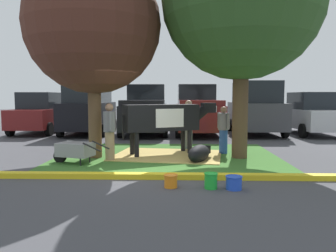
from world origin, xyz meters
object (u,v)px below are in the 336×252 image
at_px(shade_tree_left, 93,26).
at_px(person_handler, 223,129).
at_px(person_visitor_near, 110,130).
at_px(bucket_green, 211,180).
at_px(hatchback_white, 41,113).
at_px(suv_dark_grey, 255,108).
at_px(sedan_silver, 311,114).
at_px(cow_holstein, 164,118).
at_px(pickup_truck_black, 146,111).
at_px(bucket_blue, 234,182).
at_px(pickup_truck_maroon, 197,111).
at_px(wheelbarrow, 75,150).
at_px(person_visitor_far, 189,123).
at_px(bucket_orange, 171,181).
at_px(calf_lying, 199,153).
at_px(suv_black, 89,108).

distance_m(shade_tree_left, person_handler, 4.99).
relative_size(person_visitor_near, bucket_green, 5.20).
height_order(bucket_green, hatchback_white, hatchback_white).
bearing_deg(suv_dark_grey, sedan_silver, -1.89).
height_order(cow_holstein, pickup_truck_black, pickup_truck_black).
bearing_deg(sedan_silver, bucket_blue, -118.13).
distance_m(pickup_truck_maroon, suv_dark_grey, 2.80).
bearing_deg(hatchback_white, cow_holstein, -43.86).
height_order(cow_holstein, sedan_silver, sedan_silver).
bearing_deg(person_handler, pickup_truck_maroon, 94.88).
bearing_deg(wheelbarrow, cow_holstein, 32.66).
bearing_deg(person_handler, person_visitor_far, 137.21).
distance_m(bucket_orange, bucket_green, 0.80).
bearing_deg(bucket_orange, calf_lying, 74.73).
height_order(suv_black, suv_dark_grey, same).
relative_size(person_visitor_near, bucket_orange, 5.73).
relative_size(cow_holstein, bucket_orange, 10.47).
relative_size(wheelbarrow, pickup_truck_black, 0.30).
relative_size(person_handler, pickup_truck_maroon, 0.28).
xyz_separation_m(bucket_orange, suv_dark_grey, (3.86, 9.77, 1.13)).
height_order(person_handler, person_visitor_far, person_visitor_far).
xyz_separation_m(suv_black, pickup_truck_maroon, (5.30, 0.24, -0.16)).
bearing_deg(bucket_blue, bucket_green, 174.54).
height_order(bucket_orange, pickup_truck_maroon, pickup_truck_maroon).
height_order(person_handler, suv_black, suv_black).
bearing_deg(bucket_blue, suv_black, 119.25).
bearing_deg(suv_black, sedan_silver, 0.02).
distance_m(calf_lying, sedan_silver, 9.09).
height_order(person_visitor_near, bucket_blue, person_visitor_near).
bearing_deg(sedan_silver, shade_tree_left, -143.52).
bearing_deg(bucket_green, pickup_truck_black, 102.81).
xyz_separation_m(wheelbarrow, bucket_blue, (3.89, -2.37, -0.25)).
height_order(bucket_orange, sedan_silver, sedan_silver).
relative_size(person_handler, suv_dark_grey, 0.32).
distance_m(person_visitor_near, sedan_silver, 10.81).
distance_m(cow_holstein, bucket_blue, 4.29).
bearing_deg(calf_lying, person_visitor_far, 95.77).
bearing_deg(pickup_truck_black, shade_tree_left, -96.96).
relative_size(hatchback_white, suv_black, 0.96).
xyz_separation_m(shade_tree_left, bucket_orange, (2.31, -3.19, -3.70)).
distance_m(cow_holstein, calf_lying, 1.76).
height_order(cow_holstein, bucket_orange, cow_holstein).
relative_size(pickup_truck_black, sedan_silver, 1.23).
bearing_deg(bucket_green, bucket_blue, -5.46).
relative_size(shade_tree_left, person_handler, 3.86).
relative_size(person_handler, sedan_silver, 0.34).
bearing_deg(sedan_silver, pickup_truck_black, 177.96).
distance_m(shade_tree_left, bucket_blue, 6.09).
relative_size(calf_lying, person_visitor_near, 0.81).
height_order(cow_holstein, wheelbarrow, cow_holstein).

